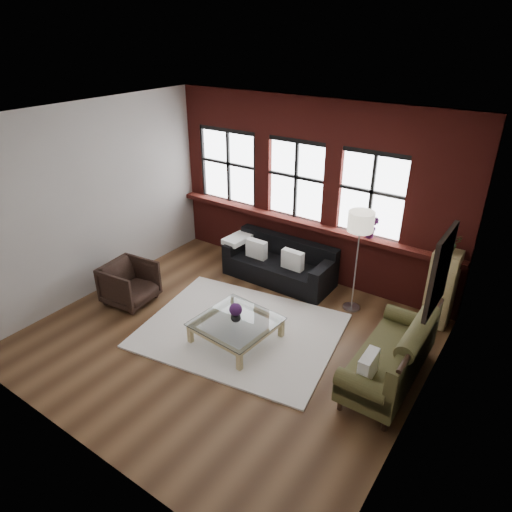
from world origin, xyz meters
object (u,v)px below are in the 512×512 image
Objects in this scene: dark_sofa at (279,262)px; drawer_chest at (441,288)px; coffee_table at (236,331)px; armchair at (130,283)px; floor_lamp at (357,258)px; vase at (236,316)px; vintage_settee at (390,351)px.

drawer_chest is at bearing 5.36° from dark_sofa.
armchair is at bearing -175.99° from coffee_table.
dark_sofa reaches higher than coffee_table.
drawer_chest is (2.75, 0.26, 0.26)m from dark_sofa.
floor_lamp reaches higher than coffee_table.
vase is at bearing -76.95° from dark_sofa.
floor_lamp is (1.06, 1.78, 0.76)m from coffee_table.
coffee_table is at bearing -76.95° from dark_sofa.
vintage_settee is at bearing -29.52° from dark_sofa.
vintage_settee is at bearing -88.24° from armchair.
dark_sofa is at bearing 103.05° from vase.
floor_lamp reaches higher than armchair.
dark_sofa is 1.08× the size of vintage_settee.
vase reaches higher than coffee_table.
dark_sofa reaches higher than vase.
armchair is 0.42× the size of floor_lamp.
coffee_table is at bearing -92.03° from armchair.
floor_lamp reaches higher than vase.
dark_sofa is at bearing 175.45° from floor_lamp.
vintage_settee is at bearing -95.40° from drawer_chest.
vase is 2.13m from floor_lamp.
armchair is 3.75m from floor_lamp.
vase is (-2.14, -0.43, -0.07)m from vintage_settee.
vintage_settee is 1.73m from drawer_chest.
armchair is at bearing -172.20° from vintage_settee.
dark_sofa is 2.77m from drawer_chest.
drawer_chest reaches higher than vintage_settee.
vintage_settee reaches higher than armchair.
coffee_table is (0.44, -1.90, -0.19)m from dark_sofa.
armchair is 0.72× the size of coffee_table.
drawer_chest reaches higher than armchair.
dark_sofa is 2.64m from armchair.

